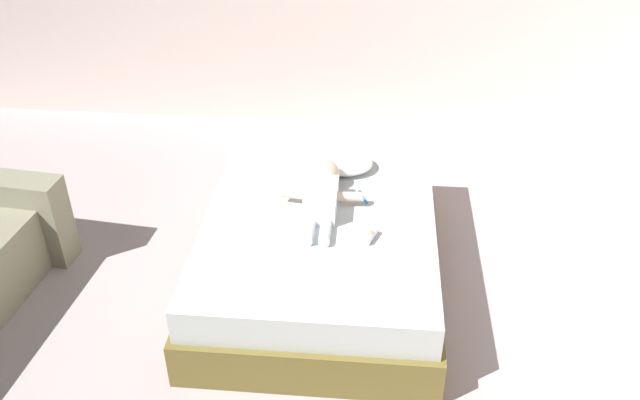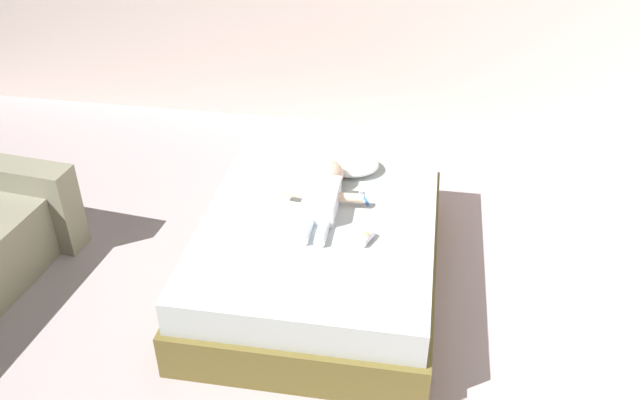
{
  "view_description": "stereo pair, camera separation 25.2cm",
  "coord_description": "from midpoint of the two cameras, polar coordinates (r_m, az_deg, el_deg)",
  "views": [
    {
      "loc": [
        0.27,
        -2.39,
        2.74
      ],
      "look_at": [
        -0.02,
        0.83,
        0.58
      ],
      "focal_mm": 38.01,
      "sensor_mm": 36.0,
      "label": 1
    },
    {
      "loc": [
        0.52,
        -2.36,
        2.74
      ],
      "look_at": [
        -0.02,
        0.83,
        0.58
      ],
      "focal_mm": 38.01,
      "sensor_mm": 36.0,
      "label": 2
    }
  ],
  "objects": [
    {
      "name": "baby",
      "position": [
        4.0,
        2.11,
        0.57
      ],
      "size": [
        0.48,
        0.71,
        0.19
      ],
      "color": "white",
      "rests_on": "bed"
    },
    {
      "name": "bed",
      "position": [
        4.09,
        1.77,
        -4.05
      ],
      "size": [
        1.39,
        1.87,
        0.48
      ],
      "color": "brown",
      "rests_on": "ground_plane"
    },
    {
      "name": "pillow",
      "position": [
        4.35,
        4.03,
        3.08
      ],
      "size": [
        0.4,
        0.31,
        0.1
      ],
      "color": "white",
      "rests_on": "bed"
    },
    {
      "name": "toothbrush",
      "position": [
        4.09,
        5.49,
        0.15
      ],
      "size": [
        0.08,
        0.14,
        0.02
      ],
      "color": "#3C81DF",
      "rests_on": "bed"
    },
    {
      "name": "baby_bottle",
      "position": [
        3.73,
        5.85,
        -3.2
      ],
      "size": [
        0.09,
        0.12,
        0.08
      ],
      "color": "white",
      "rests_on": "bed"
    },
    {
      "name": "ground_plane",
      "position": [
        3.65,
        0.12,
        -14.93
      ],
      "size": [
        8.0,
        8.0,
        0.0
      ],
      "primitive_type": "plane",
      "color": "#AB9D9F"
    }
  ]
}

